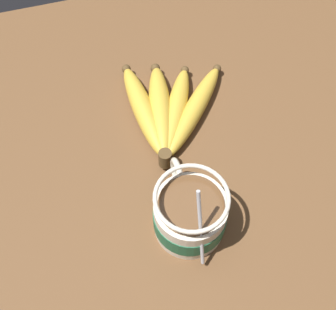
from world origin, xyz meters
The scene contains 3 objects.
table centered at (0.00, 0.00, 1.35)cm, with size 94.27×94.27×2.70cm.
coffee_mug centered at (-4.58, 2.76, 6.61)cm, with size 14.88×10.13×14.58cm.
banana_bunch centered at (14.89, 0.39, 4.39)cm, with size 21.28×17.90×4.06cm.
Camera 1 is at (-28.75, 12.74, 65.32)cm, focal length 50.00 mm.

